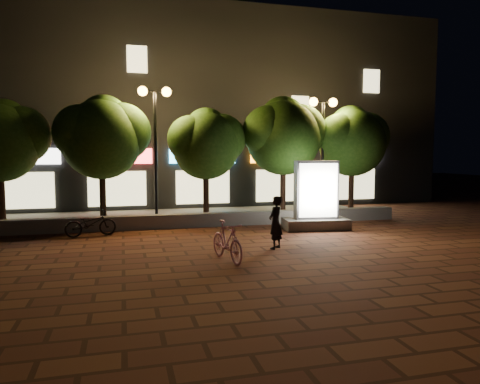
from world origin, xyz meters
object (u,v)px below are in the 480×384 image
object	(u,v)px
tree_far_right	(353,139)
scooter_pink	(227,241)
tree_right	(284,133)
rider	(276,222)
street_lamp_left	(155,119)
tree_far_left	(1,138)
scooter_parked	(91,223)
tree_mid	(207,141)
street_lamp_right	(323,126)
tree_left	(103,134)
ad_kiosk	(316,202)

from	to	relation	value
tree_far_right	scooter_pink	world-z (taller)	tree_far_right
tree_right	rider	bearing A→B (deg)	-112.41
scooter_pink	street_lamp_left	bearing A→B (deg)	88.70
tree_far_left	scooter_parked	bearing A→B (deg)	-38.07
tree_mid	street_lamp_right	distance (m)	5.00
tree_right	tree_far_right	bearing A→B (deg)	-0.00
tree_right	scooter_pink	xyz separation A→B (m)	(-4.08, -6.91, -3.05)
tree_left	scooter_parked	world-z (taller)	tree_left
tree_right	street_lamp_left	world-z (taller)	street_lamp_left
tree_far_right	street_lamp_right	distance (m)	1.66
tree_left	tree_far_right	bearing A→B (deg)	-0.00
tree_far_right	tree_far_left	bearing A→B (deg)	-180.00
tree_far_left	tree_far_right	xyz separation A→B (m)	(14.00, 0.00, 0.08)
scooter_pink	rider	bearing A→B (deg)	20.60
tree_left	rider	distance (m)	8.07
street_lamp_left	scooter_parked	bearing A→B (deg)	-136.31
tree_left	ad_kiosk	bearing A→B (deg)	-22.35
ad_kiosk	street_lamp_left	bearing A→B (deg)	153.01
rider	tree_left	bearing A→B (deg)	-92.92
tree_far_left	scooter_parked	xyz separation A→B (m)	(3.14, -2.46, -2.86)
ad_kiosk	scooter_pink	world-z (taller)	ad_kiosk
ad_kiosk	scooter_pink	size ratio (longest dim) A/B	1.45
tree_right	tree_far_right	xyz separation A→B (m)	(3.20, -0.00, -0.20)
tree_left	street_lamp_left	bearing A→B (deg)	-7.70
street_lamp_right	tree_far_right	bearing A→B (deg)	9.61
street_lamp_right	rider	world-z (taller)	street_lamp_right
scooter_pink	rider	world-z (taller)	rider
tree_far_right	scooter_pink	bearing A→B (deg)	-136.50
tree_mid	tree_far_right	world-z (taller)	tree_far_right
tree_far_left	scooter_pink	size ratio (longest dim) A/B	2.72
tree_far_left	scooter_parked	world-z (taller)	tree_far_left
tree_mid	scooter_parked	size ratio (longest dim) A/B	2.76
tree_right	tree_far_right	size ratio (longest dim) A/B	1.06
tree_far_right	scooter_pink	size ratio (longest dim) A/B	2.80
tree_far_left	tree_far_right	distance (m)	14.00
rider	scooter_parked	distance (m)	6.25
tree_left	scooter_parked	bearing A→B (deg)	-98.28
street_lamp_right	scooter_parked	xyz separation A→B (m)	(-9.30, -2.20, -3.47)
tree_left	street_lamp_right	distance (m)	8.96
tree_left	street_lamp_left	distance (m)	2.05
tree_far_left	rider	size ratio (longest dim) A/B	3.05
tree_mid	tree_left	bearing A→B (deg)	180.00
street_lamp_left	scooter_pink	world-z (taller)	street_lamp_left
tree_mid	rider	xyz separation A→B (m)	(0.90, -5.83, -2.46)
scooter_pink	tree_mid	bearing A→B (deg)	71.42
tree_right	ad_kiosk	world-z (taller)	tree_right
tree_right	tree_left	bearing A→B (deg)	-180.00
tree_far_left	street_lamp_right	bearing A→B (deg)	-1.21
street_lamp_left	scooter_parked	xyz separation A→B (m)	(-2.30, -2.20, -3.60)
scooter_parked	tree_left	bearing A→B (deg)	-20.82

